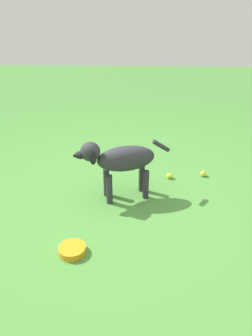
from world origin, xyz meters
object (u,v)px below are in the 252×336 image
dog (120,160)px  tennis_ball_0 (203,174)px  tennis_ball_1 (169,176)px  water_bowl (72,250)px

dog → tennis_ball_0: dog is taller
tennis_ball_0 → tennis_ball_1: 0.39m
tennis_ball_1 → water_bowl: 1.52m
tennis_ball_0 → tennis_ball_1: size_ratio=1.00×
dog → water_bowl: (0.83, -0.35, -0.39)m
tennis_ball_1 → water_bowl: bearing=-35.4°
tennis_ball_0 → water_bowl: tennis_ball_0 is taller
dog → tennis_ball_0: 1.10m
dog → tennis_ball_1: bearing=-158.9°
tennis_ball_0 → tennis_ball_1: bearing=-80.6°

